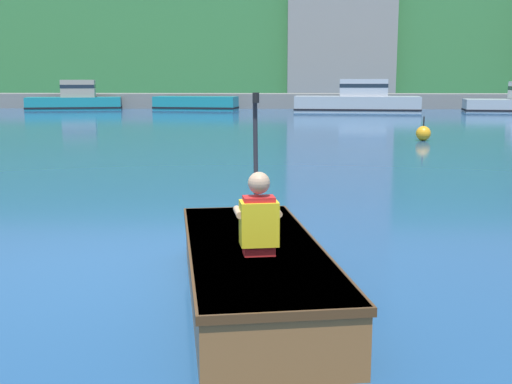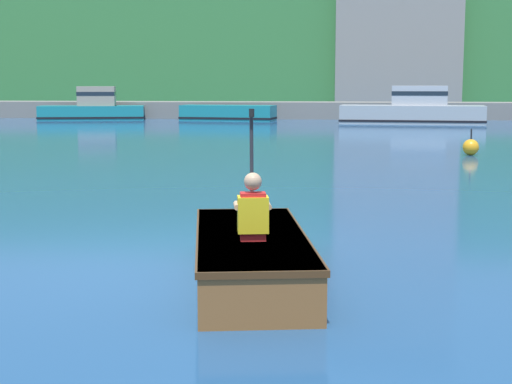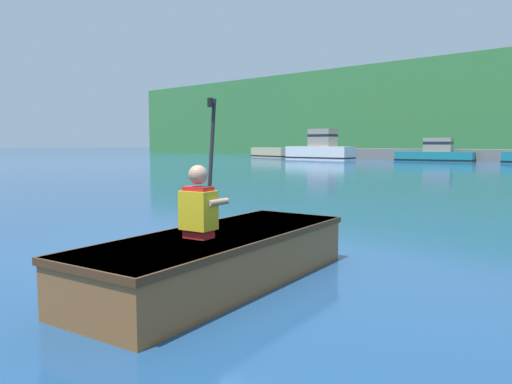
{
  "view_description": "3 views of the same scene",
  "coord_description": "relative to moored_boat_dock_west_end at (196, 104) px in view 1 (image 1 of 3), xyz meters",
  "views": [
    {
      "loc": [
        1.48,
        -6.05,
        1.84
      ],
      "look_at": [
        1.28,
        -0.43,
        0.84
      ],
      "focal_mm": 45.0,
      "sensor_mm": 36.0,
      "label": 1
    },
    {
      "loc": [
        2.1,
        -8.52,
        1.98
      ],
      "look_at": [
        1.28,
        -0.43,
        0.84
      ],
      "focal_mm": 55.0,
      "sensor_mm": 36.0,
      "label": 2
    },
    {
      "loc": [
        4.67,
        -4.09,
        1.32
      ],
      "look_at": [
        1.28,
        -0.43,
        0.84
      ],
      "focal_mm": 35.0,
      "sensor_mm": 36.0,
      "label": 3
    }
  ],
  "objects": [
    {
      "name": "moored_boat_dock_west_end",
      "position": [
        0.0,
        0.0,
        0.0
      ],
      "size": [
        5.08,
        2.28,
        0.79
      ],
      "color": "#197A84",
      "rests_on": "ground"
    },
    {
      "name": "rowboat_foreground",
      "position": [
        4.72,
        -32.73,
        -0.09
      ],
      "size": [
        1.59,
        3.32,
        0.49
      ],
      "color": "brown",
      "rests_on": "ground"
    },
    {
      "name": "waterfront_warehouse_left",
      "position": [
        2.98,
        14.37,
        6.51
      ],
      "size": [
        10.65,
        8.01,
        13.73
      ],
      "color": "#9E6B5B",
      "rests_on": "ground"
    },
    {
      "name": "moored_boat_outer_slip_west",
      "position": [
        9.28,
        -2.08,
        0.29
      ],
      "size": [
        6.99,
        2.62,
        1.8
      ],
      "color": "#9EA3A8",
      "rests_on": "ground"
    },
    {
      "name": "marina_dock",
      "position": [
        3.46,
        2.62,
        0.09
      ],
      "size": [
        59.87,
        2.4,
        0.9
      ],
      "color": "slate",
      "rests_on": "ground"
    },
    {
      "name": "shoreline_ridge",
      "position": [
        3.46,
        19.67,
        4.32
      ],
      "size": [
        120.0,
        20.0,
        9.37
      ],
      "color": "#387A3D",
      "rests_on": "ground"
    },
    {
      "name": "ground_plane",
      "position": [
        3.46,
        -31.84,
        -0.36
      ],
      "size": [
        300.0,
        300.0,
        0.0
      ],
      "primitive_type": "plane",
      "color": "navy"
    },
    {
      "name": "channel_buoy",
      "position": [
        9.23,
        -18.61,
        -0.14
      ],
      "size": [
        0.44,
        0.44,
        0.72
      ],
      "color": "orange",
      "rests_on": "ground"
    },
    {
      "name": "moored_boat_dock_center_near",
      "position": [
        -7.18,
        0.05,
        0.24
      ],
      "size": [
        5.7,
        2.73,
        1.75
      ],
      "color": "#197A84",
      "rests_on": "ground"
    },
    {
      "name": "person_paddler",
      "position": [
        4.78,
        -33.07,
        0.42
      ],
      "size": [
        0.39,
        0.39,
        1.24
      ],
      "color": "red",
      "rests_on": "rowboat_foreground"
    }
  ]
}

